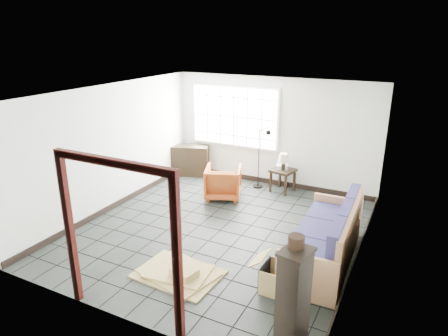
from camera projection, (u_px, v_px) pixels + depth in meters
The scene contains 15 objects.
ground at pixel (220, 230), 7.56m from camera, with size 5.50×5.50×0.00m, color black.
room_shell at pixel (220, 145), 7.04m from camera, with size 5.02×5.52×2.61m.
window_panel at pixel (234, 117), 9.75m from camera, with size 2.32×0.08×1.52m.
doorway_trim at pixel (117, 222), 4.84m from camera, with size 1.80×0.08×2.20m.
futon_sofa at pixel (328, 241), 6.43m from camera, with size 0.93×2.34×1.03m.
armchair at pixel (223, 181), 8.95m from camera, with size 0.77×0.72×0.80m, color #924515.
side_table at pixel (283, 173), 9.27m from camera, with size 0.59×0.59×0.55m.
table_lamp at pixel (284, 159), 9.10m from camera, with size 0.27×0.27×0.40m.
projector at pixel (282, 167), 9.26m from camera, with size 0.30×0.26×0.09m.
floor_lamp at pixel (263, 156), 9.35m from camera, with size 0.45×0.28×1.52m.
console_shelf at pixel (189, 160), 10.38m from camera, with size 1.08×0.70×0.78m.
tall_shelf at pixel (293, 306), 4.39m from camera, with size 0.36×0.43×1.41m.
pot at pixel (296, 241), 4.21m from camera, with size 0.18×0.18×0.13m.
open_box at pixel (283, 280), 5.74m from camera, with size 0.94×0.48×0.53m.
cardboard_pile at pixel (179, 273), 6.15m from camera, with size 1.32×1.08×0.19m.
Camera 1 is at (3.13, -6.00, 3.58)m, focal length 32.00 mm.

